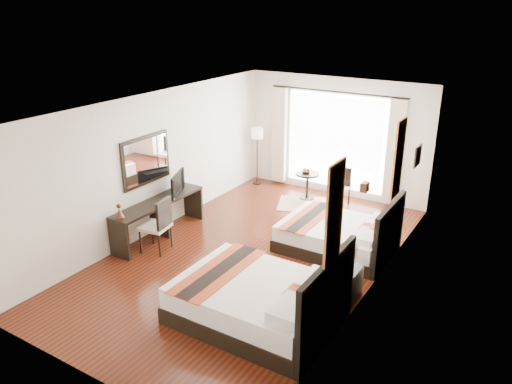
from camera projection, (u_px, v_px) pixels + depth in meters
The scene contains 29 objects.
floor at pixel (251, 255), 9.23m from camera, with size 4.50×7.50×0.01m, color #341209.
ceiling at pixel (251, 105), 8.22m from camera, with size 4.50×7.50×0.02m, color white.
wall_headboard at pixel (375, 211), 7.63m from camera, with size 0.01×7.50×2.80m, color silver.
wall_desk at pixel (155, 164), 9.82m from camera, with size 0.01×7.50×2.80m, color silver.
wall_window at pixel (336, 137), 11.70m from camera, with size 4.50×0.01×2.80m, color silver.
wall_entry at pixel (79, 280), 5.75m from camera, with size 4.50×0.01×2.80m, color silver.
window_glass at pixel (335, 142), 11.72m from camera, with size 2.40×0.02×2.20m, color white.
sheer_curtain at pixel (334, 142), 11.68m from camera, with size 2.30×0.02×2.10m, color white.
drape_left at pixel (279, 135), 12.36m from camera, with size 0.35×0.14×2.35m, color beige.
drape_right at pixel (395, 153), 10.94m from camera, with size 0.35×0.14×2.35m, color beige.
art_panel_near at pixel (334, 214), 6.15m from camera, with size 0.03×0.50×1.35m, color maroon.
art_panel_far at pixel (398, 159), 8.28m from camera, with size 0.03×0.50×1.35m, color maroon.
wall_sconce at pixel (365, 187), 7.13m from camera, with size 0.10×0.14×0.14m, color #3F2316.
mirror_frame at pixel (146, 160), 9.55m from camera, with size 0.04×1.25×0.95m, color black.
mirror_glass at pixel (147, 160), 9.54m from camera, with size 0.01×1.12×0.82m, color white.
bed_near at pixel (260, 300), 7.26m from camera, with size 2.29×1.78×1.29m.
bed_far at pixel (340, 236), 9.33m from camera, with size 2.02×1.57×1.14m.
nightstand at pixel (344, 283), 7.83m from camera, with size 0.44×0.54×0.52m, color black.
table_lamp at pixel (349, 252), 7.69m from camera, with size 0.26×0.26×0.40m.
vase at pixel (340, 271), 7.58m from camera, with size 0.12×0.12×0.13m, color black.
console_desk at pixel (159, 218), 9.86m from camera, with size 0.50×2.20×0.76m, color black.
television at pixel (174, 183), 10.01m from camera, with size 0.78×0.10×0.45m, color black.
bronze_figurine at pixel (119, 212), 8.88m from camera, with size 0.17×0.17×0.25m, color #3F2316, non-canonical shape.
desk_chair at pixel (157, 235), 9.30m from camera, with size 0.56×0.56×1.05m.
floor_lamp at pixel (257, 137), 12.39m from camera, with size 0.29×0.29×1.46m.
side_table at pixel (307, 186), 11.74m from camera, with size 0.56×0.56×0.64m, color black.
fruit_bowl at pixel (306, 172), 11.63m from camera, with size 0.23×0.23×0.06m, color #4E381B.
window_chair at pixel (339, 193), 11.45m from camera, with size 0.43×0.43×0.86m.
jute_rug at pixel (309, 204), 11.50m from camera, with size 1.39×0.95×0.01m, color tan.
Camera 1 is at (4.36, -6.93, 4.42)m, focal length 35.00 mm.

